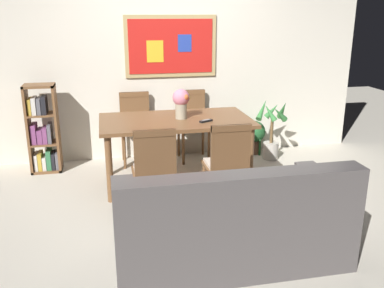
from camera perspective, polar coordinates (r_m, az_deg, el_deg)
The scene contains 13 objects.
ground_plane at distance 4.50m, azimuth 0.41°, elevation -7.62°, with size 12.00×12.00×0.00m, color beige.
wall_back_with_painting at distance 5.68m, azimuth -3.02°, elevation 11.31°, with size 5.20×0.14×2.60m.
dining_table at distance 4.76m, azimuth -2.20°, elevation 2.34°, with size 1.68×0.93×0.76m.
dining_chair_far_right at distance 5.64m, azimuth 0.03°, elevation 3.36°, with size 0.40×0.41×0.91m.
dining_chair_near_left at distance 3.96m, azimuth -5.08°, elevation -2.91°, with size 0.40×0.41×0.91m.
dining_chair_far_left at distance 5.54m, azimuth -7.59°, elevation 2.96°, with size 0.40×0.41×0.91m.
dining_chair_near_right at distance 4.11m, azimuth 4.77°, elevation -2.10°, with size 0.40×0.41×0.91m.
leather_couch at distance 3.38m, azimuth 5.29°, elevation -10.80°, with size 1.80×0.84×0.84m.
bookshelf at distance 5.48m, azimuth -19.36°, elevation 1.37°, with size 0.36×0.28×1.08m.
potted_ivy at distance 5.96m, azimuth 8.38°, elevation 1.18°, with size 0.30×0.30×0.48m.
potted_palm at distance 5.73m, azimuth 10.67°, elevation 1.57°, with size 0.42×0.43×0.82m.
flower_vase at distance 4.72m, azimuth -1.46°, elevation 5.78°, with size 0.20×0.19×0.33m.
tv_remote at distance 4.61m, azimuth 1.90°, elevation 3.13°, with size 0.16×0.11×0.02m.
Camera 1 is at (-0.86, -3.99, 1.91)m, focal length 39.70 mm.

